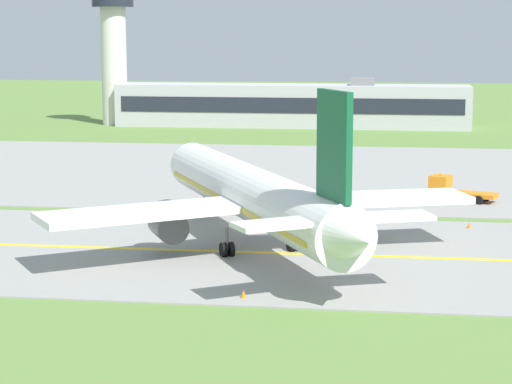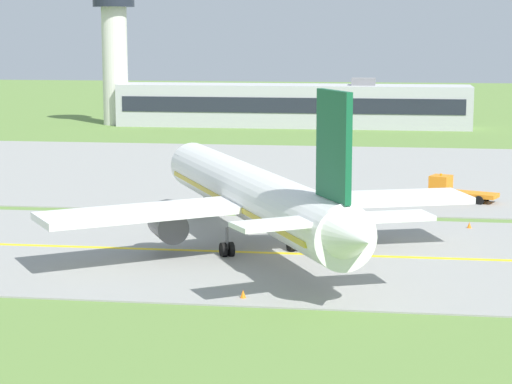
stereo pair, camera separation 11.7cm
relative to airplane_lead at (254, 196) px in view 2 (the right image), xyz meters
name	(u,v)px [view 2 (the right image)]	position (x,y,z in m)	size (l,w,h in m)	color
ground_plane	(272,254)	(1.44, -1.13, -4.13)	(500.00, 500.00, 0.00)	olive
taxiway_strip	(272,254)	(1.44, -1.13, -4.08)	(240.00, 28.00, 0.10)	gray
apron_pad	(404,174)	(11.44, 40.87, -4.08)	(140.00, 52.00, 0.10)	gray
taxiway_centreline	(272,253)	(1.44, -1.13, -4.03)	(220.00, 0.60, 0.01)	yellow
airplane_lead	(254,196)	(0.00, 0.00, 0.00)	(30.55, 36.85, 12.70)	white
service_truck_catering	(453,189)	(15.89, 23.80, -2.95)	(6.70, 4.29, 2.59)	orange
terminal_building	(293,105)	(-7.04, 96.24, -0.51)	(60.29, 9.22, 8.40)	#B2B2B7
control_tower	(114,36)	(-38.26, 95.49, 11.24)	(7.60, 7.60, 25.38)	silver
traffic_cone_near_edge	(243,295)	(1.23, -13.43, -3.83)	(0.44, 0.44, 0.60)	orange
traffic_cone_mid_edge	(469,226)	(16.45, 10.21, -3.83)	(0.44, 0.44, 0.60)	orange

